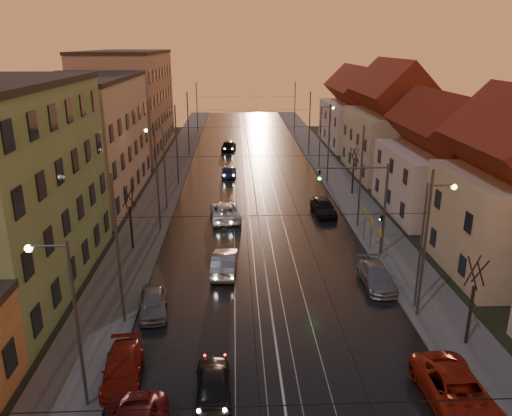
{
  "coord_description": "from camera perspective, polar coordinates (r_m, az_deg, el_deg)",
  "views": [
    {
      "loc": [
        -2.07,
        -16.65,
        15.47
      ],
      "look_at": [
        -0.45,
        21.1,
        2.91
      ],
      "focal_mm": 35.0,
      "sensor_mm": 36.0,
      "label": 1
    }
  ],
  "objects": [
    {
      "name": "road",
      "position": [
        58.75,
        -0.36,
        3.14
      ],
      "size": [
        16.0,
        120.0,
        0.04
      ],
      "primitive_type": "cube",
      "color": "black",
      "rests_on": "ground"
    },
    {
      "name": "sidewalk_left",
      "position": [
        59.23,
        -10.08,
        3.03
      ],
      "size": [
        4.0,
        120.0,
        0.15
      ],
      "primitive_type": "cube",
      "color": "#4C4C4C",
      "rests_on": "ground"
    },
    {
      "name": "sidewalk_right",
      "position": [
        59.93,
        9.26,
        3.26
      ],
      "size": [
        4.0,
        120.0,
        0.15
      ],
      "primitive_type": "cube",
      "color": "#4C4C4C",
      "rests_on": "ground"
    },
    {
      "name": "tram_rail_0",
      "position": [
        58.71,
        -2.51,
        3.14
      ],
      "size": [
        0.06,
        120.0,
        0.03
      ],
      "primitive_type": "cube",
      "color": "gray",
      "rests_on": "road"
    },
    {
      "name": "tram_rail_1",
      "position": [
        58.72,
        -1.11,
        3.16
      ],
      "size": [
        0.06,
        120.0,
        0.03
      ],
      "primitive_type": "cube",
      "color": "gray",
      "rests_on": "road"
    },
    {
      "name": "tram_rail_2",
      "position": [
        58.77,
        0.39,
        3.18
      ],
      "size": [
        0.06,
        120.0,
        0.03
      ],
      "primitive_type": "cube",
      "color": "gray",
      "rests_on": "road"
    },
    {
      "name": "tram_rail_3",
      "position": [
        58.86,
        1.79,
        3.19
      ],
      "size": [
        0.06,
        120.0,
        0.03
      ],
      "primitive_type": "cube",
      "color": "gray",
      "rests_on": "road"
    },
    {
      "name": "apartment_left_2",
      "position": [
        53.78,
        -19.25,
        7.22
      ],
      "size": [
        10.0,
        20.0,
        12.0
      ],
      "primitive_type": "cube",
      "color": "#BBAA90",
      "rests_on": "ground"
    },
    {
      "name": "apartment_left_3",
      "position": [
        76.69,
        -14.35,
        11.49
      ],
      "size": [
        10.0,
        24.0,
        14.0
      ],
      "primitive_type": "cube",
      "color": "#A37F69",
      "rests_on": "ground"
    },
    {
      "name": "house_right_2",
      "position": [
        49.74,
        20.22,
        4.67
      ],
      "size": [
        9.18,
        12.24,
        9.2
      ],
      "color": "silver",
      "rests_on": "ground"
    },
    {
      "name": "house_right_3",
      "position": [
        63.36,
        15.28,
        8.97
      ],
      "size": [
        9.18,
        14.28,
        11.5
      ],
      "color": "#B4A98A",
      "rests_on": "ground"
    },
    {
      "name": "house_right_4",
      "position": [
        80.63,
        11.44,
        10.6
      ],
      "size": [
        9.18,
        16.32,
        10.0
      ],
      "color": "silver",
      "rests_on": "ground"
    },
    {
      "name": "catenary_pole_l_1",
      "position": [
        28.65,
        -15.5,
        -4.84
      ],
      "size": [
        0.16,
        0.16,
        9.0
      ],
      "primitive_type": "cylinder",
      "color": "#595B60",
      "rests_on": "ground"
    },
    {
      "name": "catenary_pole_r_1",
      "position": [
        29.86,
        18.72,
        -4.2
      ],
      "size": [
        0.16,
        0.16,
        9.0
      ],
      "primitive_type": "cylinder",
      "color": "#595B60",
      "rests_on": "ground"
    },
    {
      "name": "catenary_pole_l_2",
      "position": [
        42.6,
        -11.21,
        3.11
      ],
      "size": [
        0.16,
        0.16,
        9.0
      ],
      "primitive_type": "cylinder",
      "color": "#595B60",
      "rests_on": "ground"
    },
    {
      "name": "catenary_pole_r_2",
      "position": [
        43.43,
        11.86,
        3.36
      ],
      "size": [
        0.16,
        0.16,
        9.0
      ],
      "primitive_type": "cylinder",
      "color": "#595B60",
      "rests_on": "ground"
    },
    {
      "name": "catenary_pole_l_3",
      "position": [
        57.09,
        -9.05,
        7.08
      ],
      "size": [
        0.16,
        0.16,
        9.0
      ],
      "primitive_type": "cylinder",
      "color": "#595B60",
      "rests_on": "ground"
    },
    {
      "name": "catenary_pole_r_3",
      "position": [
        57.71,
        8.3,
        7.24
      ],
      "size": [
        0.16,
        0.16,
        9.0
      ],
      "primitive_type": "cylinder",
      "color": "#595B60",
      "rests_on": "ground"
    },
    {
      "name": "catenary_pole_l_4",
      "position": [
        71.79,
        -7.76,
        9.43
      ],
      "size": [
        0.16,
        0.16,
        9.0
      ],
      "primitive_type": "cylinder",
      "color": "#595B60",
      "rests_on": "ground"
    },
    {
      "name": "catenary_pole_r_4",
      "position": [
        72.28,
        6.14,
        9.55
      ],
      "size": [
        0.16,
        0.16,
        9.0
      ],
      "primitive_type": "cylinder",
      "color": "#595B60",
      "rests_on": "ground"
    },
    {
      "name": "catenary_pole_l_5",
      "position": [
        89.56,
        -6.75,
        11.23
      ],
      "size": [
        0.16,
        0.16,
        9.0
      ],
      "primitive_type": "cylinder",
      "color": "#595B60",
      "rests_on": "ground"
    },
    {
      "name": "catenary_pole_r_5",
      "position": [
        89.96,
        4.46,
        11.33
      ],
      "size": [
        0.16,
        0.16,
        9.0
      ],
      "primitive_type": "cylinder",
      "color": "#595B60",
      "rests_on": "ground"
    },
    {
      "name": "street_lamp_0",
      "position": [
        22.57,
        -20.69,
        -10.89
      ],
      "size": [
        1.75,
        0.32,
        8.0
      ],
      "color": "#595B60",
      "rests_on": "ground"
    },
    {
      "name": "street_lamp_1",
      "position": [
        30.77,
        19.02,
        -2.79
      ],
      "size": [
        1.75,
        0.32,
        8.0
      ],
      "color": "#595B60",
      "rests_on": "ground"
    },
    {
      "name": "street_lamp_2",
      "position": [
        48.35,
        -10.82,
        5.41
      ],
      "size": [
        1.75,
        0.32,
        8.0
      ],
      "color": "#595B60",
      "rests_on": "ground"
    },
    {
      "name": "street_lamp_3",
      "position": [
        64.51,
        7.64,
        8.78
      ],
      "size": [
        1.75,
        0.32,
        8.0
      ],
      "color": "#595B60",
      "rests_on": "ground"
    },
    {
      "name": "traffic_light_mast",
      "position": [
        37.68,
        13.14,
        1.12
      ],
      "size": [
        5.3,
        0.32,
        7.2
      ],
      "color": "#595B60",
      "rests_on": "ground"
    },
    {
      "name": "bare_tree_0",
      "position": [
        39.72,
        -14.13,
        -1.27
      ],
      "size": [
        1.09,
        1.09,
        5.11
      ],
      "color": "black",
      "rests_on": "ground"
    },
    {
      "name": "bare_tree_1",
      "position": [
        28.84,
        23.41,
        -10.02
      ],
      "size": [
        1.09,
        1.09,
        5.11
      ],
      "color": "black",
      "rests_on": "ground"
    },
    {
      "name": "bare_tree_2",
      "position": [
        53.75,
        11.06,
        4.06
      ],
      "size": [
        1.09,
        1.09,
        5.11
      ],
      "color": "black",
      "rests_on": "ground"
    },
    {
      "name": "driving_car_0",
      "position": [
        24.34,
        -4.89,
        -19.14
      ],
      "size": [
        1.78,
        4.02,
        1.34
      ],
      "primitive_type": "imported",
      "rotation": [
        0.0,
        0.0,
        3.19
      ],
      "color": "black",
      "rests_on": "ground"
    },
    {
      "name": "driving_car_1",
      "position": [
        35.34,
        -3.63,
        -6.23
      ],
      "size": [
        1.91,
        4.8,
        1.55
      ],
      "primitive_type": "imported",
      "rotation": [
        0.0,
        0.0,
        3.08
      ],
      "color": "gray",
      "rests_on": "ground"
    },
    {
      "name": "driving_car_2",
      "position": [
        45.74,
        -3.57,
        -0.4
      ],
      "size": [
        3.09,
        5.74,
        1.53
      ],
      "primitive_type": "imported",
      "rotation": [
        0.0,
        0.0,
        3.24
      ],
      "color": "silver",
      "rests_on": "ground"
    },
    {
      "name": "driving_car_3",
      "position": [
        60.72,
        -3.11,
        4.2
      ],
      "size": [
        1.74,
        4.28,
        1.24
      ],
      "primitive_type": "imported",
      "rotation": [
        0.0,
        0.0,
        3.14
      ],
      "color": "navy",
      "rests_on": "ground"
    },
    {
      "name": "driving_car_4",
      "position": [
        75.75,
        -3.15,
        7.17
      ],
      "size": [
        2.45,
        4.78,
        1.56
      ],
      "primitive_type": "imported",
      "rotation": [
        0.0,
        0.0,
        3.0
      ],
      "color": "black",
      "rests_on": "ground"
    },
    {
      "name": "parked_left_2",
      "position": [
        25.88,
        -15.02,
        -17.31
      ],
      "size": [
        2.19,
        4.52,
        1.27
      ],
      "primitive_type": "imported",
      "rotation": [
        0.0,
        0.0,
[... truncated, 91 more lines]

